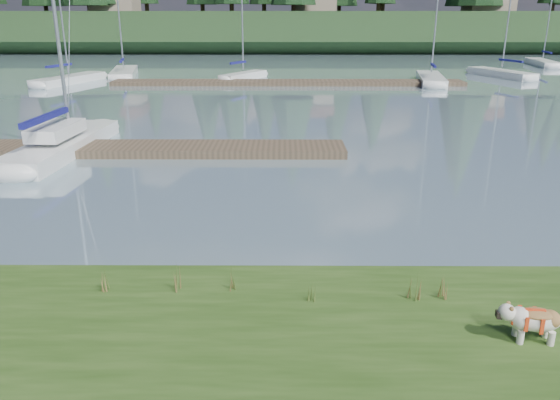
{
  "coord_description": "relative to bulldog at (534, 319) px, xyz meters",
  "views": [
    {
      "loc": [
        1.67,
        -11.18,
        5.03
      ],
      "look_at": [
        1.61,
        -0.5,
        1.36
      ],
      "focal_mm": 35.0,
      "sensor_mm": 36.0,
      "label": 1
    }
  ],
  "objects": [
    {
      "name": "sailboat_main",
      "position": [
        -12.06,
        13.65,
        -0.29
      ],
      "size": [
        2.09,
        8.5,
        12.16
      ],
      "rotation": [
        0.0,
        0.0,
        1.52
      ],
      "color": "white",
      "rests_on": "ground"
    },
    {
      "name": "sailboat_bg_3",
      "position": [
        7.62,
        36.0,
        -0.39
      ],
      "size": [
        3.05,
        8.74,
        12.54
      ],
      "rotation": [
        0.0,
        0.0,
        1.41
      ],
      "color": "white",
      "rests_on": "ground"
    },
    {
      "name": "sailboat_bg_5",
      "position": [
        22.55,
        50.37,
        -0.39
      ],
      "size": [
        2.69,
        8.14,
        11.42
      ],
      "rotation": [
        0.0,
        0.0,
        1.43
      ],
      "color": "white",
      "rests_on": "ground"
    },
    {
      "name": "weed_0",
      "position": [
        -5.58,
        1.53,
        -0.12
      ],
      "size": [
        0.17,
        0.14,
        0.57
      ],
      "color": "#475B23",
      "rests_on": "bank"
    },
    {
      "name": "sailboat_bg_2",
      "position": [
        -6.68,
        37.58,
        -0.38
      ],
      "size": [
        3.94,
        5.78,
        9.2
      ],
      "rotation": [
        0.0,
        0.0,
        1.06
      ],
      "color": "white",
      "rests_on": "ground"
    },
    {
      "name": "ground",
      "position": [
        -5.42,
        34.04,
        -0.71
      ],
      "size": [
        200.0,
        200.0,
        0.0
      ],
      "primitive_type": "plane",
      "color": "#7E98A5",
      "rests_on": "ground"
    },
    {
      "name": "ridge",
      "position": [
        -5.42,
        77.04,
        1.79
      ],
      "size": [
        200.0,
        20.0,
        5.0
      ],
      "primitive_type": "cube",
      "color": "#1D3419",
      "rests_on": "ground"
    },
    {
      "name": "sailboat_bg_4",
      "position": [
        14.21,
        40.01,
        -0.39
      ],
      "size": [
        3.89,
        7.98,
        11.63
      ],
      "rotation": [
        0.0,
        0.0,
        1.88
      ],
      "color": "white",
      "rests_on": "ground"
    },
    {
      "name": "dock_near",
      "position": [
        -9.42,
        13.04,
        -0.56
      ],
      "size": [
        16.0,
        2.0,
        0.3
      ],
      "primitive_type": "cube",
      "color": "#4C3D2C",
      "rests_on": "ground"
    },
    {
      "name": "weed_2",
      "position": [
        -1.46,
        1.21,
        -0.11
      ],
      "size": [
        0.17,
        0.14,
        0.61
      ],
      "color": "#475B23",
      "rests_on": "bank"
    },
    {
      "name": "mud_lip",
      "position": [
        -5.42,
        2.44,
        -0.64
      ],
      "size": [
        60.0,
        0.5,
        0.14
      ],
      "primitive_type": "cube",
      "color": "#33281C",
      "rests_on": "ground"
    },
    {
      "name": "weed_1",
      "position": [
        -4.6,
        1.54,
        -0.18
      ],
      "size": [
        0.17,
        0.14,
        0.44
      ],
      "color": "#475B23",
      "rests_on": "bank"
    },
    {
      "name": "weed_4",
      "position": [
        -3.29,
        1.16,
        -0.21
      ],
      "size": [
        0.17,
        0.14,
        0.37
      ],
      "color": "#475B23",
      "rests_on": "bank"
    },
    {
      "name": "weed_3",
      "position": [
        -6.9,
        1.52,
        -0.17
      ],
      "size": [
        0.17,
        0.14,
        0.46
      ],
      "color": "#475B23",
      "rests_on": "bank"
    },
    {
      "name": "dock_far",
      "position": [
        -3.42,
        34.04,
        -0.56
      ],
      "size": [
        26.0,
        2.2,
        0.3
      ],
      "primitive_type": "cube",
      "color": "#4C3D2C",
      "rests_on": "ground"
    },
    {
      "name": "bulldog",
      "position": [
        0.0,
        0.0,
        0.0
      ],
      "size": [
        0.97,
        0.46,
        0.58
      ],
      "rotation": [
        0.0,
        0.0,
        3.05
      ],
      "color": "silver",
      "rests_on": "bank"
    },
    {
      "name": "sailboat_bg_1",
      "position": [
        -17.33,
        40.47,
        -0.39
      ],
      "size": [
        3.6,
        9.35,
        13.55
      ],
      "rotation": [
        0.0,
        0.0,
        1.77
      ],
      "color": "white",
      "rests_on": "ground"
    },
    {
      "name": "weed_5",
      "position": [
        -0.96,
        1.29,
        -0.11
      ],
      "size": [
        0.17,
        0.14,
        0.59
      ],
      "color": "#475B23",
      "rests_on": "bank"
    },
    {
      "name": "sailboat_bg_0",
      "position": [
        -19.76,
        35.4,
        -0.39
      ],
      "size": [
        3.84,
        8.08,
        11.56
      ],
      "rotation": [
        0.0,
        0.0,
        1.27
      ],
      "color": "white",
      "rests_on": "ground"
    }
  ]
}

